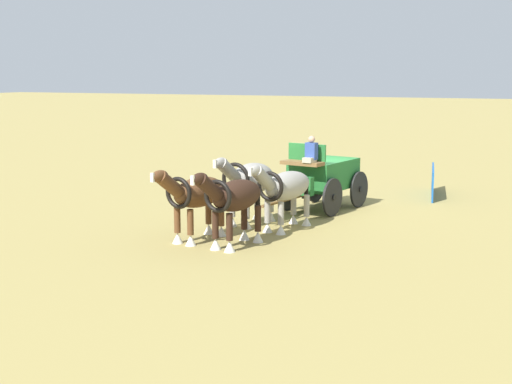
{
  "coord_description": "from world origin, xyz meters",
  "views": [
    {
      "loc": [
        23.26,
        7.45,
        4.7
      ],
      "look_at": [
        4.24,
        -0.73,
        1.2
      ],
      "focal_mm": 50.06,
      "sensor_mm": 36.0,
      "label": 1
    }
  ],
  "objects_px": {
    "draft_horse_rear_off": "(250,181)",
    "draft_horse_lead_off": "(196,195)",
    "draft_horse_lead_near": "(234,199)",
    "show_wagon": "(322,176)",
    "draft_horse_rear_near": "(285,188)"
  },
  "relations": [
    {
      "from": "draft_horse_rear_near",
      "to": "draft_horse_rear_off",
      "type": "relative_size",
      "value": 1.07
    },
    {
      "from": "draft_horse_lead_near",
      "to": "draft_horse_lead_off",
      "type": "distance_m",
      "value": 1.3
    },
    {
      "from": "draft_horse_rear_near",
      "to": "draft_horse_lead_near",
      "type": "relative_size",
      "value": 1.07
    },
    {
      "from": "show_wagon",
      "to": "draft_horse_rear_off",
      "type": "relative_size",
      "value": 1.87
    },
    {
      "from": "show_wagon",
      "to": "draft_horse_rear_off",
      "type": "xyz_separation_m",
      "value": [
        3.22,
        -1.3,
        0.2
      ]
    },
    {
      "from": "draft_horse_rear_near",
      "to": "draft_horse_rear_off",
      "type": "distance_m",
      "value": 1.3
    },
    {
      "from": "show_wagon",
      "to": "draft_horse_rear_near",
      "type": "height_order",
      "value": "show_wagon"
    },
    {
      "from": "draft_horse_lead_off",
      "to": "draft_horse_rear_off",
      "type": "bearing_deg",
      "value": 168.98
    },
    {
      "from": "show_wagon",
      "to": "draft_horse_rear_off",
      "type": "distance_m",
      "value": 3.48
    },
    {
      "from": "draft_horse_rear_near",
      "to": "show_wagon",
      "type": "bearing_deg",
      "value": 179.62
    },
    {
      "from": "show_wagon",
      "to": "draft_horse_lead_near",
      "type": "distance_m",
      "value": 6.07
    },
    {
      "from": "draft_horse_rear_off",
      "to": "draft_horse_lead_off",
      "type": "distance_m",
      "value": 2.62
    },
    {
      "from": "draft_horse_rear_off",
      "to": "draft_horse_lead_off",
      "type": "bearing_deg",
      "value": -11.02
    },
    {
      "from": "show_wagon",
      "to": "draft_horse_rear_near",
      "type": "distance_m",
      "value": 3.49
    },
    {
      "from": "draft_horse_rear_near",
      "to": "draft_horse_lead_near",
      "type": "height_order",
      "value": "draft_horse_lead_near"
    }
  ]
}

